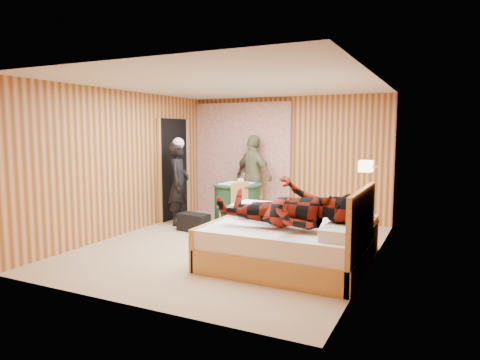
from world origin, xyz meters
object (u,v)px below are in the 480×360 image
at_px(wall_lamp, 366,166).
at_px(nightstand, 362,234).
at_px(man_on_bed, 286,196).
at_px(duffel_bag, 194,222).
at_px(man_at_table, 254,177).
at_px(bed, 289,243).
at_px(chair_near, 236,202).
at_px(chair_far, 252,193).
at_px(round_table, 237,204).
at_px(woman_standing, 179,183).

height_order(wall_lamp, nightstand, wall_lamp).
bearing_deg(wall_lamp, man_on_bed, -122.35).
bearing_deg(man_on_bed, duffel_bag, 148.25).
bearing_deg(man_at_table, man_on_bed, 145.10).
distance_m(bed, man_on_bed, 0.70).
distance_m(nightstand, duffel_bag, 2.99).
distance_m(nightstand, man_at_table, 3.00).
xyz_separation_m(wall_lamp, chair_near, (-2.34, 0.51, -0.78)).
bearing_deg(chair_far, bed, -69.88).
bearing_deg(round_table, woman_standing, -161.36).
relative_size(chair_near, woman_standing, 0.56).
distance_m(round_table, man_on_bed, 2.80).
bearing_deg(nightstand, wall_lamp, -56.83).
xyz_separation_m(chair_far, man_at_table, (0.02, 0.05, 0.32)).
xyz_separation_m(wall_lamp, bed, (-0.80, -0.99, -0.98)).
relative_size(round_table, man_at_table, 0.54).
bearing_deg(man_on_bed, nightstand, 60.44).
xyz_separation_m(chair_near, woman_standing, (-1.24, 0.02, 0.28)).
xyz_separation_m(chair_near, man_on_bed, (1.57, -1.74, 0.46)).
relative_size(nightstand, duffel_bag, 1.01).
bearing_deg(wall_lamp, bed, -128.88).
xyz_separation_m(wall_lamp, man_at_table, (-2.51, 1.68, -0.44)).
xyz_separation_m(round_table, man_on_bed, (1.73, -2.12, 0.57)).
xyz_separation_m(nightstand, man_at_table, (-2.46, 1.61, 0.58)).
height_order(bed, chair_far, bed).
relative_size(wall_lamp, man_on_bed, 0.15).
xyz_separation_m(bed, round_table, (-1.71, 1.89, 0.10)).
distance_m(chair_near, woman_standing, 1.27).
bearing_deg(chair_near, duffel_bag, -43.43).
bearing_deg(woman_standing, duffel_bag, -139.59).
bearing_deg(wall_lamp, round_table, 160.25).
distance_m(man_at_table, man_on_bed, 3.38).
bearing_deg(round_table, nightstand, -18.70).
xyz_separation_m(wall_lamp, man_on_bed, (-0.77, -1.22, -0.32)).
bearing_deg(bed, woman_standing, 151.13).
bearing_deg(man_at_table, nightstand, 171.03).
height_order(wall_lamp, chair_far, wall_lamp).
height_order(duffel_bag, woman_standing, woman_standing).
distance_m(duffel_bag, man_on_bed, 2.78).
height_order(chair_near, man_on_bed, man_on_bed).
distance_m(wall_lamp, man_at_table, 3.05).
bearing_deg(round_table, chair_far, 91.48).
bearing_deg(round_table, wall_lamp, -19.75).
relative_size(wall_lamp, nightstand, 0.46).
bearing_deg(chair_far, chair_near, -93.84).
distance_m(round_table, chair_near, 0.43).
bearing_deg(bed, duffel_bag, 152.36).
bearing_deg(chair_far, man_on_bed, -71.65).
bearing_deg(duffel_bag, man_on_bed, -24.49).
xyz_separation_m(woman_standing, man_on_bed, (2.80, -1.76, 0.18)).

